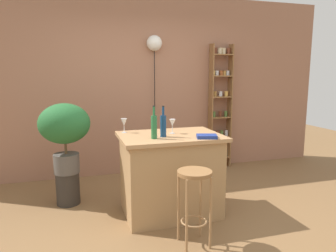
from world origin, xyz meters
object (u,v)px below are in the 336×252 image
object	(u,v)px
potted_plant	(65,128)
bottle_sauce_amber	(163,125)
bar_stool	(194,191)
pendant_globe_light	(154,44)
bottle_soda_blue	(154,126)
wine_glass_center	(124,123)
cookbook	(207,136)
spice_shelf	(220,105)
plant_stool	(68,188)
wine_glass_left	(172,123)

from	to	relation	value
potted_plant	bottle_sauce_amber	xyz separation A→B (m)	(1.03, -0.69, 0.10)
bar_stool	bottle_sauce_amber	bearing A→B (deg)	100.39
bar_stool	pendant_globe_light	size ratio (longest dim) A/B	0.33
potted_plant	bottle_sauce_amber	distance (m)	1.24
bottle_sauce_amber	bottle_soda_blue	bearing A→B (deg)	-151.39
wine_glass_center	cookbook	distance (m)	0.97
spice_shelf	bottle_soda_blue	distance (m)	2.28
bottle_sauce_amber	potted_plant	bearing A→B (deg)	146.02
bar_stool	cookbook	bearing A→B (deg)	54.82
spice_shelf	plant_stool	xyz separation A→B (m)	(-2.48, -0.90, -0.87)
pendant_globe_light	spice_shelf	bearing A→B (deg)	-2.20
bar_stool	wine_glass_left	xyz separation A→B (m)	(0.04, 0.79, 0.51)
cookbook	bottle_sauce_amber	bearing A→B (deg)	171.97
wine_glass_center	pendant_globe_light	distance (m)	1.75
wine_glass_center	cookbook	world-z (taller)	wine_glass_center
potted_plant	wine_glass_left	world-z (taller)	potted_plant
bar_stool	spice_shelf	size ratio (longest dim) A/B	0.35
bar_stool	bottle_soda_blue	world-z (taller)	bottle_soda_blue
plant_stool	pendant_globe_light	distance (m)	2.46
bar_stool	bottle_soda_blue	xyz separation A→B (m)	(-0.23, 0.57, 0.52)
bottle_sauce_amber	wine_glass_left	distance (m)	0.22
bottle_soda_blue	wine_glass_left	world-z (taller)	bottle_soda_blue
plant_stool	cookbook	bearing A→B (deg)	-31.52
potted_plant	cookbook	bearing A→B (deg)	-31.52
bottle_sauce_amber	cookbook	xyz separation A→B (m)	(0.42, -0.20, -0.11)
bottle_soda_blue	cookbook	world-z (taller)	bottle_soda_blue
bottle_soda_blue	pendant_globe_light	world-z (taller)	pendant_globe_light
wine_glass_left	cookbook	distance (m)	0.46
bottle_soda_blue	bottle_sauce_amber	size ratio (longest dim) A/B	1.04
bottle_soda_blue	cookbook	distance (m)	0.57
plant_stool	pendant_globe_light	bearing A→B (deg)	34.79
wine_glass_center	cookbook	xyz separation A→B (m)	(0.79, -0.56, -0.10)
cookbook	wine_glass_left	bearing A→B (deg)	143.97
potted_plant	bottle_sauce_amber	size ratio (longest dim) A/B	2.53
bottle_sauce_amber	pendant_globe_light	distance (m)	1.93
wine_glass_center	spice_shelf	bearing A→B (deg)	33.97
bar_stool	bottle_soda_blue	size ratio (longest dim) A/B	2.06
spice_shelf	bottle_soda_blue	size ratio (longest dim) A/B	5.91
spice_shelf	cookbook	distance (m)	2.06
potted_plant	wine_glass_left	bearing A→B (deg)	-24.25
spice_shelf	plant_stool	world-z (taller)	spice_shelf
bottle_soda_blue	cookbook	bearing A→B (deg)	-13.80
wine_glass_left	plant_stool	bearing A→B (deg)	155.75
bar_stool	plant_stool	size ratio (longest dim) A/B	1.81
potted_plant	pendant_globe_light	distance (m)	1.97
spice_shelf	wine_glass_center	world-z (taller)	spice_shelf
potted_plant	wine_glass_left	xyz separation A→B (m)	(1.18, -0.53, 0.09)
bar_stool	pendant_globe_light	bearing A→B (deg)	84.68
bottle_soda_blue	wine_glass_center	xyz separation A→B (m)	(-0.25, 0.43, -0.02)
wine_glass_center	wine_glass_left	bearing A→B (deg)	-21.41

